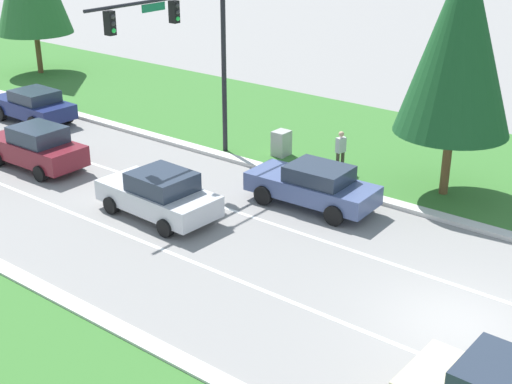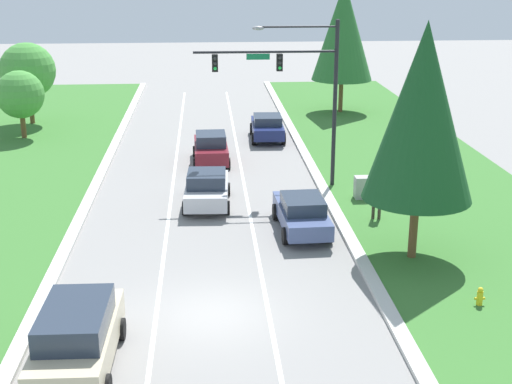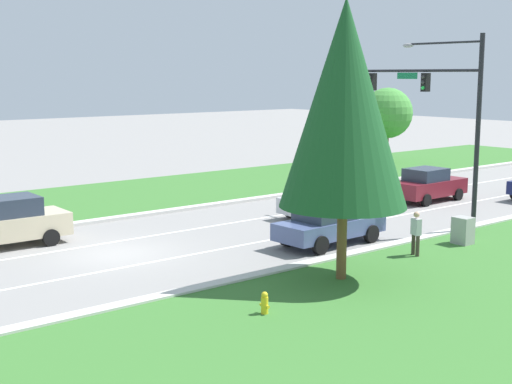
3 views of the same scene
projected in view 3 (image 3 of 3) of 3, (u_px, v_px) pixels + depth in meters
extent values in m
plane|color=gray|center=(117.00, 254.00, 26.22)|extent=(160.00, 160.00, 0.00)
cube|color=beige|center=(204.00, 287.00, 21.87)|extent=(0.50, 90.00, 0.15)
cube|color=beige|center=(54.00, 227.00, 30.55)|extent=(0.50, 90.00, 0.15)
cube|color=#38702D|center=(324.00, 337.00, 17.85)|extent=(10.00, 90.00, 0.08)
cube|color=#38702D|center=(10.00, 210.00, 34.59)|extent=(10.00, 90.00, 0.08)
cube|color=white|center=(95.00, 245.00, 27.61)|extent=(0.14, 81.00, 0.01)
cube|color=white|center=(141.00, 264.00, 24.84)|extent=(0.14, 81.00, 0.01)
cylinder|color=black|center=(478.00, 135.00, 28.99)|extent=(0.20, 0.20, 8.17)
cylinder|color=black|center=(414.00, 71.00, 31.17)|extent=(6.79, 0.12, 0.12)
cube|color=#147042|center=(407.00, 76.00, 31.47)|extent=(1.10, 0.04, 0.28)
cylinder|color=black|center=(444.00, 43.00, 29.81)|extent=(3.73, 0.09, 0.09)
ellipsoid|color=gray|center=(408.00, 45.00, 31.25)|extent=(0.56, 0.28, 0.20)
cube|color=black|center=(426.00, 82.00, 30.73)|extent=(0.28, 0.32, 0.80)
sphere|color=#2D2D2D|center=(423.00, 77.00, 30.59)|extent=(0.16, 0.16, 0.16)
sphere|color=#2D2D2D|center=(423.00, 82.00, 30.62)|extent=(0.16, 0.16, 0.16)
sphere|color=#23D647|center=(423.00, 88.00, 30.66)|extent=(0.16, 0.16, 0.16)
cube|color=black|center=(372.00, 82.00, 33.07)|extent=(0.28, 0.32, 0.80)
sphere|color=#2D2D2D|center=(370.00, 77.00, 32.93)|extent=(0.16, 0.16, 0.16)
sphere|color=#2D2D2D|center=(370.00, 82.00, 32.97)|extent=(0.16, 0.16, 0.16)
sphere|color=#23D647|center=(370.00, 87.00, 33.01)|extent=(0.16, 0.16, 0.16)
cube|color=maroon|center=(428.00, 187.00, 37.13)|extent=(1.88, 4.45, 0.80)
cube|color=#283342|center=(426.00, 174.00, 36.85)|extent=(1.65, 2.02, 0.63)
cylinder|color=black|center=(458.00, 194.00, 37.40)|extent=(0.25, 0.63, 0.63)
cylinder|color=black|center=(430.00, 190.00, 38.73)|extent=(0.25, 0.63, 0.63)
cylinder|color=black|center=(426.00, 200.00, 35.66)|extent=(0.25, 0.63, 0.63)
cylinder|color=black|center=(398.00, 196.00, 36.99)|extent=(0.25, 0.63, 0.63)
cube|color=beige|center=(3.00, 227.00, 27.19)|extent=(2.03, 4.92, 0.88)
cylinder|color=black|center=(51.00, 237.00, 27.44)|extent=(0.25, 0.66, 0.66)
cylinder|color=black|center=(33.00, 229.00, 28.92)|extent=(0.25, 0.66, 0.66)
cube|color=#475684|center=(330.00, 227.00, 27.64)|extent=(1.97, 4.71, 0.66)
cube|color=#283342|center=(325.00, 213.00, 27.36)|extent=(1.69, 2.15, 0.55)
cylinder|color=black|center=(371.00, 234.00, 27.98)|extent=(0.27, 0.71, 0.70)
cylinder|color=black|center=(338.00, 227.00, 29.28)|extent=(0.27, 0.71, 0.70)
cylinder|color=black|center=(320.00, 245.00, 26.11)|extent=(0.27, 0.71, 0.70)
cylinder|color=black|center=(287.00, 237.00, 27.41)|extent=(0.27, 0.71, 0.70)
cube|color=silver|center=(326.00, 203.00, 32.90)|extent=(2.10, 4.49, 0.71)
cube|color=#283342|center=(322.00, 190.00, 32.64)|extent=(1.80, 2.06, 0.62)
cylinder|color=black|center=(362.00, 210.00, 33.01)|extent=(0.27, 0.62, 0.61)
cylinder|color=black|center=(334.00, 205.00, 34.50)|extent=(0.27, 0.62, 0.61)
cylinder|color=black|center=(317.00, 217.00, 31.41)|extent=(0.27, 0.62, 0.61)
cylinder|color=black|center=(291.00, 211.00, 32.90)|extent=(0.27, 0.62, 0.61)
cube|color=#9E9E99|center=(463.00, 231.00, 27.42)|extent=(0.70, 0.60, 1.13)
cylinder|color=#42382D|center=(413.00, 245.00, 25.78)|extent=(0.14, 0.14, 0.84)
cylinder|color=#42382D|center=(418.00, 247.00, 25.54)|extent=(0.14, 0.14, 0.84)
cube|color=#B7B7BC|center=(416.00, 227.00, 25.54)|extent=(0.43, 0.31, 0.60)
sphere|color=tan|center=(417.00, 215.00, 25.47)|extent=(0.22, 0.22, 0.22)
cylinder|color=gold|center=(265.00, 307.00, 19.43)|extent=(0.20, 0.20, 0.55)
sphere|color=gold|center=(265.00, 295.00, 19.37)|extent=(0.18, 0.18, 0.18)
cylinder|color=gold|center=(262.00, 305.00, 19.51)|extent=(0.10, 0.09, 0.09)
cylinder|color=gold|center=(267.00, 307.00, 19.33)|extent=(0.10, 0.09, 0.09)
cylinder|color=brown|center=(342.00, 244.00, 22.64)|extent=(0.32, 0.32, 2.43)
cone|color=#194C23|center=(344.00, 104.00, 21.91)|extent=(4.02, 4.02, 6.44)
cylinder|color=brown|center=(386.00, 147.00, 53.08)|extent=(0.32, 0.32, 2.31)
sphere|color=#47933D|center=(387.00, 113.00, 52.66)|extent=(3.74, 3.74, 3.74)
cylinder|color=brown|center=(351.00, 156.00, 50.17)|extent=(0.32, 0.32, 1.73)
sphere|color=#47933D|center=(351.00, 128.00, 49.85)|extent=(2.98, 2.98, 2.98)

